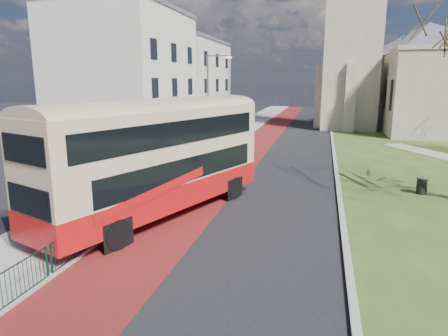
% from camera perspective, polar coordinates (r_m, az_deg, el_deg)
% --- Properties ---
extents(ground, '(160.00, 160.00, 0.00)m').
position_cam_1_polar(ground, '(16.82, -4.54, -8.68)').
color(ground, black).
rests_on(ground, ground).
extents(road_carriageway, '(9.00, 120.00, 0.01)m').
position_cam_1_polar(road_carriageway, '(35.56, 7.99, 2.52)').
color(road_carriageway, black).
rests_on(road_carriageway, ground).
extents(bus_lane, '(3.40, 120.00, 0.01)m').
position_cam_1_polar(bus_lane, '(35.93, 3.70, 2.72)').
color(bus_lane, '#591414').
rests_on(bus_lane, ground).
extents(pavement_west, '(4.00, 120.00, 0.12)m').
position_cam_1_polar(pavement_west, '(36.77, -2.14, 3.05)').
color(pavement_west, gray).
rests_on(pavement_west, ground).
extents(kerb_west, '(0.25, 120.00, 0.13)m').
position_cam_1_polar(kerb_west, '(36.28, 0.90, 2.93)').
color(kerb_west, '#999993').
rests_on(kerb_west, ground).
extents(kerb_east, '(0.25, 80.00, 0.13)m').
position_cam_1_polar(kerb_east, '(37.37, 15.36, 2.77)').
color(kerb_east, '#999993').
rests_on(kerb_east, ground).
extents(pedestrian_railing, '(0.07, 24.00, 1.12)m').
position_cam_1_polar(pedestrian_railing, '(21.21, -8.74, -2.73)').
color(pedestrian_railing, '#0C3725').
rests_on(pedestrian_railing, ground).
extents(gothic_church, '(16.38, 18.00, 40.00)m').
position_cam_1_polar(gothic_church, '(53.87, 23.12, 19.04)').
color(gothic_church, gray).
rests_on(gothic_church, ground).
extents(street_block_near, '(10.30, 14.30, 13.00)m').
position_cam_1_polar(street_block_near, '(41.49, -13.77, 12.72)').
color(street_block_near, beige).
rests_on(street_block_near, ground).
extents(street_block_far, '(10.30, 16.30, 11.50)m').
position_cam_1_polar(street_block_far, '(56.19, -6.05, 12.07)').
color(street_block_far, beige).
rests_on(street_block_far, ground).
extents(streetlamp, '(2.13, 0.18, 8.00)m').
position_cam_1_polar(streetlamp, '(34.21, -2.07, 9.98)').
color(streetlamp, gray).
rests_on(streetlamp, pavement_west).
extents(bus, '(6.89, 12.29, 5.05)m').
position_cam_1_polar(bus, '(17.88, -9.32, 2.07)').
color(bus, '#AB0F10').
rests_on(bus, ground).
extents(litter_bin, '(0.67, 0.67, 0.92)m').
position_cam_1_polar(litter_bin, '(23.99, 26.42, -2.26)').
color(litter_bin, black).
rests_on(litter_bin, grass_green).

